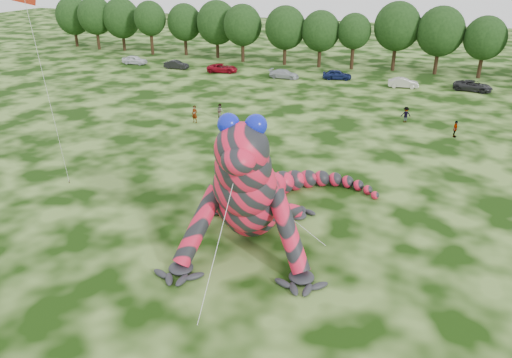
{
  "coord_description": "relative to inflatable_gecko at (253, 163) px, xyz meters",
  "views": [
    {
      "loc": [
        15.51,
        -23.37,
        16.83
      ],
      "look_at": [
        5.33,
        3.21,
        4.0
      ],
      "focal_mm": 35.0,
      "sensor_mm": 36.0,
      "label": 1
    }
  ],
  "objects": [
    {
      "name": "tree_0",
      "position": [
        -59.34,
        55.03,
        0.13
      ],
      "size": [
        6.91,
        6.22,
        9.51
      ],
      "primitive_type": null,
      "color": "black",
      "rests_on": "ground"
    },
    {
      "name": "tree_7",
      "position": [
        -14.86,
        52.59,
        0.11
      ],
      "size": [
        6.68,
        6.01,
        9.48
      ],
      "primitive_type": null,
      "color": "black",
      "rests_on": "ground"
    },
    {
      "name": "tree_8",
      "position": [
        -9.0,
        52.78,
        -0.16
      ],
      "size": [
        6.14,
        5.53,
        8.94
      ],
      "primitive_type": null,
      "color": "black",
      "rests_on": "ground"
    },
    {
      "name": "tree_9",
      "position": [
        -3.71,
        53.14,
        -0.29
      ],
      "size": [
        5.27,
        4.74,
        8.68
      ],
      "primitive_type": null,
      "color": "black",
      "rests_on": "ground"
    },
    {
      "name": "car_3",
      "position": [
        -11.8,
        42.94,
        -3.98
      ],
      "size": [
        4.47,
        1.87,
        1.29
      ],
      "primitive_type": "imported",
      "rotation": [
        0.0,
        0.0,
        1.56
      ],
      "color": "#B2B6BC",
      "rests_on": "ground"
    },
    {
      "name": "car_0",
      "position": [
        -38.49,
        43.98,
        -3.9
      ],
      "size": [
        4.32,
        1.89,
        1.45
      ],
      "primitive_type": "imported",
      "rotation": [
        0.0,
        0.0,
        1.61
      ],
      "color": "white",
      "rests_on": "ground"
    },
    {
      "name": "car_6",
      "position": [
        14.31,
        44.84,
        -3.94
      ],
      "size": [
        5.33,
        3.2,
        1.39
      ],
      "primitive_type": "imported",
      "rotation": [
        0.0,
        0.0,
        1.38
      ],
      "color": "#262629",
      "rests_on": "ground"
    },
    {
      "name": "tree_12",
      "position": [
        15.23,
        53.53,
        -0.14
      ],
      "size": [
        5.99,
        5.39,
        8.97
      ],
      "primitive_type": null,
      "color": "black",
      "rests_on": "ground"
    },
    {
      "name": "spectator_2",
      "position": [
        7.24,
        27.4,
        -3.77
      ],
      "size": [
        1.26,
        0.98,
        1.72
      ],
      "primitive_type": "imported",
      "rotation": [
        0.0,
        0.0,
        3.49
      ],
      "color": "gray",
      "rests_on": "ground"
    },
    {
      "name": "spectator_0",
      "position": [
        -14.28,
        19.02,
        -3.68
      ],
      "size": [
        0.73,
        0.52,
        1.89
      ],
      "primitive_type": "imported",
      "rotation": [
        0.0,
        0.0,
        6.18
      ],
      "color": "gray",
      "rests_on": "ground"
    },
    {
      "name": "car_5",
      "position": [
        5.36,
        43.37,
        -3.96
      ],
      "size": [
        4.25,
        2.02,
        1.34
      ],
      "primitive_type": "imported",
      "rotation": [
        0.0,
        0.0,
        1.72
      ],
      "color": "#BDB6AE",
      "rests_on": "ground"
    },
    {
      "name": "tree_2",
      "position": [
        -47.8,
        54.55,
        0.19
      ],
      "size": [
        7.04,
        6.34,
        9.64
      ],
      "primitive_type": null,
      "color": "black",
      "rests_on": "ground"
    },
    {
      "name": "car_4",
      "position": [
        -4.28,
        45.05,
        -3.91
      ],
      "size": [
        4.49,
        2.54,
        1.44
      ],
      "primitive_type": "imported",
      "rotation": [
        0.0,
        0.0,
        1.78
      ],
      "color": "#121C49",
      "rests_on": "ground"
    },
    {
      "name": "spectator_1",
      "position": [
        -12.33,
        21.41,
        -3.78
      ],
      "size": [
        1.04,
        1.03,
        1.69
      ],
      "primitive_type": "imported",
      "rotation": [
        0.0,
        0.0,
        2.39
      ],
      "color": "gray",
      "rests_on": "ground"
    },
    {
      "name": "inflatable_gecko",
      "position": [
        0.0,
        0.0,
        0.0
      ],
      "size": [
        19.5,
        21.66,
        9.26
      ],
      "primitive_type": null,
      "rotation": [
        0.0,
        0.0,
        0.24
      ],
      "color": "red",
      "rests_on": "ground"
    },
    {
      "name": "tree_6",
      "position": [
        -22.33,
        52.47,
        0.12
      ],
      "size": [
        6.52,
        5.86,
        9.49
      ],
      "primitive_type": null,
      "color": "black",
      "rests_on": "ground"
    },
    {
      "name": "tree_5",
      "position": [
        -27.9,
        54.23,
        0.27
      ],
      "size": [
        7.16,
        6.44,
        9.8
      ],
      "primitive_type": null,
      "color": "black",
      "rests_on": "ground"
    },
    {
      "name": "tree_10",
      "position": [
        2.62,
        54.37,
        0.62
      ],
      "size": [
        7.09,
        6.38,
        10.5
      ],
      "primitive_type": null,
      "color": "black",
      "rests_on": "ground"
    },
    {
      "name": "tree_3",
      "position": [
        -40.5,
        52.86,
        0.09
      ],
      "size": [
        5.81,
        5.23,
        9.44
      ],
      "primitive_type": null,
      "color": "black",
      "rests_on": "ground"
    },
    {
      "name": "tree_1",
      "position": [
        -53.13,
        53.84,
        0.28
      ],
      "size": [
        6.74,
        6.07,
        9.81
      ],
      "primitive_type": null,
      "color": "black",
      "rests_on": "ground"
    },
    {
      "name": "flying_kite",
      "position": [
        -14.52,
        -1.94,
        8.87
      ],
      "size": [
        2.88,
        3.95,
        15.34
      ],
      "color": "red",
      "rests_on": "ground"
    },
    {
      "name": "tree_11",
      "position": [
        9.01,
        53.99,
        0.41
      ],
      "size": [
        7.01,
        6.31,
        10.07
      ],
      "primitive_type": null,
      "color": "black",
      "rests_on": "ground"
    },
    {
      "name": "car_2",
      "position": [
        -22.07,
        43.4,
        -3.96
      ],
      "size": [
        5.15,
        3.15,
        1.33
      ],
      "primitive_type": "imported",
      "rotation": [
        0.0,
        0.0,
        1.78
      ],
      "color": "maroon",
      "rests_on": "ground"
    },
    {
      "name": "tree_4",
      "position": [
        -34.42,
        54.5,
        -0.1
      ],
      "size": [
        6.22,
        5.6,
        9.06
      ],
      "primitive_type": null,
      "color": "black",
      "rests_on": "ground"
    },
    {
      "name": "car_1",
      "position": [
        -30.12,
        43.22,
        -3.97
      ],
      "size": [
        4.03,
        1.53,
        1.31
      ],
      "primitive_type": "imported",
      "rotation": [
        0.0,
        0.0,
        1.61
      ],
      "color": "black",
      "rests_on": "ground"
    },
    {
      "name": "ground",
      "position": [
        -4.78,
        -4.21,
        -4.63
      ],
      "size": [
        240.0,
        240.0,
        0.0
      ],
      "primitive_type": "plane",
      "color": "#16330A",
      "rests_on": "ground"
    },
    {
      "name": "spectator_3",
      "position": [
        12.39,
        24.13,
        -3.78
      ],
      "size": [
        0.61,
        1.06,
        1.7
      ],
      "primitive_type": "imported",
      "rotation": [
        0.0,
        0.0,
        1.36
      ],
      "color": "gray",
      "rests_on": "ground"
    }
  ]
}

